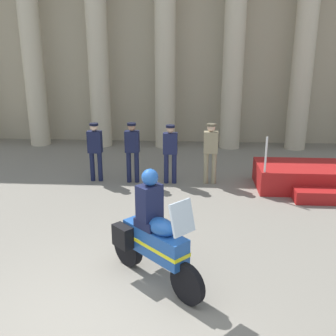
# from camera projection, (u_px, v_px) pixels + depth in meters

# --- Properties ---
(ground_plane) EXTENTS (28.00, 28.00, 0.00)m
(ground_plane) POSITION_uv_depth(u_px,v_px,m) (93.00, 319.00, 5.52)
(ground_plane) COLOR gray
(colonnade_backdrop) EXTENTS (18.65, 1.59, 7.36)m
(colonnade_backdrop) POSITION_uv_depth(u_px,v_px,m) (166.00, 37.00, 14.14)
(colonnade_backdrop) COLOR #B6AB91
(colonnade_backdrop) RESTS_ON ground_plane
(reviewing_stand) EXTENTS (3.41, 1.97, 1.53)m
(reviewing_stand) POSITION_uv_depth(u_px,v_px,m) (322.00, 178.00, 10.35)
(reviewing_stand) COLOR #A51919
(reviewing_stand) RESTS_ON ground_plane
(officer_in_row_0) EXTENTS (0.39, 0.24, 1.64)m
(officer_in_row_0) POSITION_uv_depth(u_px,v_px,m) (95.00, 147.00, 10.80)
(officer_in_row_0) COLOR #141938
(officer_in_row_0) RESTS_ON ground_plane
(officer_in_row_1) EXTENTS (0.39, 0.24, 1.67)m
(officer_in_row_1) POSITION_uv_depth(u_px,v_px,m) (132.00, 148.00, 10.69)
(officer_in_row_1) COLOR #141938
(officer_in_row_1) RESTS_ON ground_plane
(officer_in_row_2) EXTENTS (0.39, 0.24, 1.63)m
(officer_in_row_2) POSITION_uv_depth(u_px,v_px,m) (170.00, 149.00, 10.63)
(officer_in_row_2) COLOR #191E42
(officer_in_row_2) RESTS_ON ground_plane
(officer_in_row_3) EXTENTS (0.39, 0.24, 1.67)m
(officer_in_row_3) POSITION_uv_depth(u_px,v_px,m) (211.00, 149.00, 10.60)
(officer_in_row_3) COLOR gray
(officer_in_row_3) RESTS_ON ground_plane
(motorcycle_with_rider) EXTENTS (1.59, 1.54, 1.90)m
(motorcycle_with_rider) POSITION_uv_depth(u_px,v_px,m) (152.00, 236.00, 6.19)
(motorcycle_with_rider) COLOR black
(motorcycle_with_rider) RESTS_ON ground_plane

